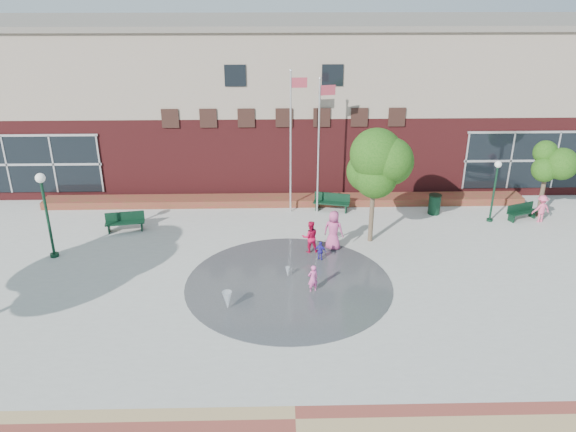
{
  "coord_description": "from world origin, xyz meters",
  "views": [
    {
      "loc": [
        -0.52,
        -16.79,
        11.66
      ],
      "look_at": [
        0.0,
        4.0,
        2.6
      ],
      "focal_mm": 35.0,
      "sensor_mm": 36.0,
      "label": 1
    }
  ],
  "objects_px": {
    "flagpole_right": "(319,140)",
    "bench_left": "(125,225)",
    "flagpole_left": "(291,136)",
    "trash_can": "(435,204)",
    "child_splash": "(313,279)"
  },
  "relations": [
    {
      "from": "flagpole_right",
      "to": "bench_left",
      "type": "distance_m",
      "value": 10.48
    },
    {
      "from": "flagpole_left",
      "to": "flagpole_right",
      "type": "height_order",
      "value": "flagpole_left"
    },
    {
      "from": "bench_left",
      "to": "trash_can",
      "type": "height_order",
      "value": "trash_can"
    },
    {
      "from": "trash_can",
      "to": "child_splash",
      "type": "relative_size",
      "value": 0.92
    },
    {
      "from": "flagpole_left",
      "to": "bench_left",
      "type": "xyz_separation_m",
      "value": [
        -8.18,
        -2.22,
        -3.83
      ]
    },
    {
      "from": "flagpole_left",
      "to": "child_splash",
      "type": "bearing_deg",
      "value": -87.92
    },
    {
      "from": "flagpole_left",
      "to": "child_splash",
      "type": "distance_m",
      "value": 8.88
    },
    {
      "from": "flagpole_right",
      "to": "trash_can",
      "type": "bearing_deg",
      "value": -16.34
    },
    {
      "from": "flagpole_left",
      "to": "flagpole_right",
      "type": "relative_size",
      "value": 1.05
    },
    {
      "from": "flagpole_right",
      "to": "bench_left",
      "type": "bearing_deg",
      "value": -179.59
    },
    {
      "from": "flagpole_right",
      "to": "bench_left",
      "type": "xyz_separation_m",
      "value": [
        -9.59,
        -2.16,
        -3.63
      ]
    },
    {
      "from": "bench_left",
      "to": "flagpole_right",
      "type": "bearing_deg",
      "value": 2.97
    },
    {
      "from": "flagpole_left",
      "to": "trash_can",
      "type": "distance_m",
      "value": 8.29
    },
    {
      "from": "bench_left",
      "to": "child_splash",
      "type": "relative_size",
      "value": 1.65
    },
    {
      "from": "flagpole_right",
      "to": "trash_can",
      "type": "distance_m",
      "value": 6.96
    }
  ]
}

